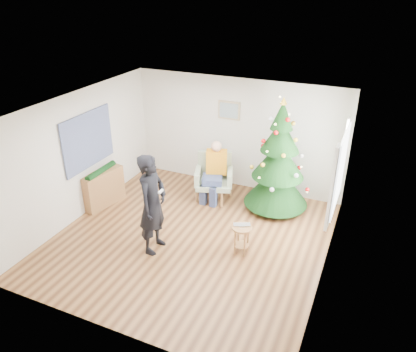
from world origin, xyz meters
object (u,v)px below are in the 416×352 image
at_px(christmas_tree, 279,161).
at_px(standing_man, 152,204).
at_px(armchair, 214,182).
at_px(console, 103,188).
at_px(stool, 242,239).

bearing_deg(christmas_tree, standing_man, -125.05).
xyz_separation_m(armchair, standing_man, (-0.24, -2.23, 0.56)).
distance_m(christmas_tree, console, 3.84).
xyz_separation_m(christmas_tree, armchair, (-1.41, -0.12, -0.73)).
xyz_separation_m(christmas_tree, standing_man, (-1.65, -2.35, -0.17)).
relative_size(stool, standing_man, 0.30).
bearing_deg(stool, console, 172.60).
xyz_separation_m(standing_man, console, (-1.86, 0.96, -0.55)).
distance_m(christmas_tree, armchair, 1.59).
distance_m(christmas_tree, stool, 2.02).
relative_size(christmas_tree, armchair, 2.39).
height_order(christmas_tree, armchair, christmas_tree).
distance_m(christmas_tree, standing_man, 2.88).
bearing_deg(armchair, stool, -72.80).
relative_size(armchair, standing_man, 0.55).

